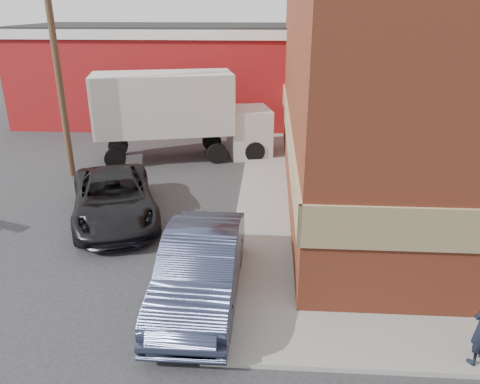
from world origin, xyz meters
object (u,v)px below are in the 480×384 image
(warehouse, at_px, (161,72))
(utility_pole, at_px, (56,59))
(box_truck, at_px, (181,110))
(suv_a, at_px, (114,198))
(sedan, at_px, (200,269))

(warehouse, xyz_separation_m, utility_pole, (-1.50, -11.00, 1.93))
(utility_pole, distance_m, box_truck, 5.60)
(suv_a, bearing_deg, utility_pole, 106.98)
(suv_a, height_order, box_truck, box_truck)
(utility_pole, relative_size, box_truck, 1.09)
(warehouse, relative_size, utility_pole, 1.81)
(sedan, bearing_deg, suv_a, 129.30)
(sedan, distance_m, suv_a, 5.58)
(utility_pole, bearing_deg, box_truck, 32.26)
(warehouse, xyz_separation_m, suv_a, (1.69, -15.16, -2.04))
(warehouse, xyz_separation_m, sedan, (5.20, -19.50, -1.97))
(sedan, height_order, box_truck, box_truck)
(utility_pole, distance_m, sedan, 11.50)
(utility_pole, bearing_deg, warehouse, 82.23)
(utility_pole, relative_size, suv_a, 1.62)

